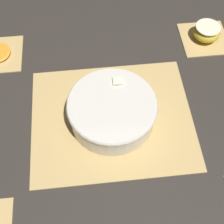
# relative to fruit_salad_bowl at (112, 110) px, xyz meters

# --- Properties ---
(ground_plane) EXTENTS (6.00, 6.00, 0.00)m
(ground_plane) POSITION_rel_fruit_salad_bowl_xyz_m (0.00, -0.00, -0.05)
(ground_plane) COLOR #2D2823
(bamboo_mat_center) EXTENTS (0.44, 0.36, 0.01)m
(bamboo_mat_center) POSITION_rel_fruit_salad_bowl_xyz_m (0.00, -0.00, -0.04)
(bamboo_mat_center) COLOR tan
(bamboo_mat_center) RESTS_ON ground_plane
(coaster_mat_far_right) EXTENTS (0.15, 0.15, 0.01)m
(coaster_mat_far_right) POSITION_rel_fruit_salad_bowl_xyz_m (0.33, 0.27, -0.04)
(coaster_mat_far_right) COLOR tan
(coaster_mat_far_right) RESTS_ON ground_plane
(fruit_salad_bowl) EXTENTS (0.24, 0.24, 0.08)m
(fruit_salad_bowl) POSITION_rel_fruit_salad_bowl_xyz_m (0.00, 0.00, 0.00)
(fruit_salad_bowl) COLOR silver
(fruit_salad_bowl) RESTS_ON bamboo_mat_center
(apple_half) EXTENTS (0.09, 0.09, 0.05)m
(apple_half) POSITION_rel_fruit_salad_bowl_xyz_m (0.33, 0.27, -0.02)
(apple_half) COLOR gold
(apple_half) RESTS_ON coaster_mat_far_right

